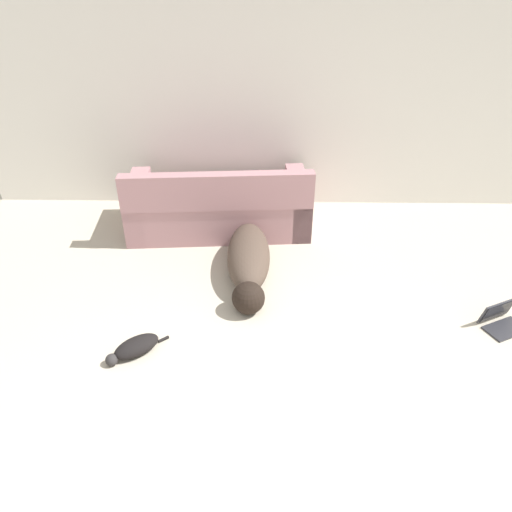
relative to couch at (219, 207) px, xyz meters
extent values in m
plane|color=#BCB29E|center=(0.72, -3.20, -0.26)|extent=(20.00, 20.00, 0.00)
cube|color=silver|center=(0.72, 0.70, 1.08)|extent=(6.96, 0.06, 2.68)
cube|color=#A3757A|center=(0.00, 0.04, -0.05)|extent=(1.99, 1.01, 0.42)
cube|color=#A3757A|center=(0.02, -0.34, 0.34)|extent=(1.94, 0.28, 0.38)
cube|color=#A3757A|center=(0.86, 0.10, 0.02)|extent=(0.26, 0.88, 0.56)
cube|color=#A3757A|center=(-0.87, -0.03, 0.02)|extent=(0.26, 0.88, 0.56)
ellipsoid|color=#4C3D33|center=(0.35, -0.83, -0.09)|extent=(0.44, 1.13, 0.34)
sphere|color=black|center=(0.37, -1.47, -0.12)|extent=(0.29, 0.29, 0.29)
cylinder|color=#4C3D33|center=(0.33, -0.13, -0.24)|extent=(0.06, 0.28, 0.05)
ellipsoid|color=black|center=(-0.49, -2.00, -0.20)|extent=(0.40, 0.37, 0.13)
sphere|color=#2D2B2B|center=(-0.65, -2.13, -0.22)|extent=(0.13, 0.13, 0.10)
cylinder|color=black|center=(-0.31, -1.86, -0.25)|extent=(0.09, 0.08, 0.02)
cube|color=#2D2D33|center=(2.50, -1.68, -0.26)|extent=(0.39, 0.32, 0.02)
cube|color=#2D2D33|center=(2.45, -1.56, -0.15)|extent=(0.33, 0.20, 0.20)
cube|color=black|center=(2.45, -1.57, -0.15)|extent=(0.30, 0.18, 0.18)
camera|label=1|loc=(0.49, -4.86, 2.47)|focal=35.00mm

